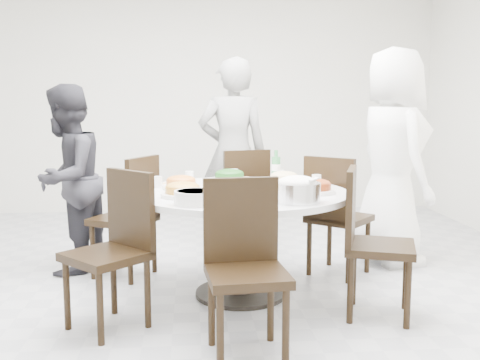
{
  "coord_description": "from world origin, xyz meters",
  "views": [
    {
      "loc": [
        -0.05,
        -4.02,
        1.37
      ],
      "look_at": [
        0.3,
        -0.14,
        0.82
      ],
      "focal_mm": 42.0,
      "sensor_mm": 36.0,
      "label": 1
    }
  ],
  "objects": [
    {
      "name": "floor",
      "position": [
        0.0,
        0.0,
        0.0
      ],
      "size": [
        6.0,
        6.0,
        0.01
      ],
      "primitive_type": "cube",
      "color": "#B1B2B6",
      "rests_on": "ground"
    },
    {
      "name": "wall_back",
      "position": [
        0.0,
        3.0,
        1.4
      ],
      "size": [
        6.0,
        0.01,
        2.8
      ],
      "primitive_type": "cube",
      "color": "white",
      "rests_on": "ground"
    },
    {
      "name": "wall_front",
      "position": [
        0.0,
        -3.0,
        1.4
      ],
      "size": [
        6.0,
        0.01,
        2.8
      ],
      "primitive_type": "cube",
      "color": "white",
      "rests_on": "ground"
    },
    {
      "name": "dining_table",
      "position": [
        0.3,
        -0.19,
        0.38
      ],
      "size": [
        1.5,
        1.5,
        0.75
      ],
      "primitive_type": "cylinder",
      "color": "white",
      "rests_on": "floor"
    },
    {
      "name": "chair_ne",
      "position": [
        1.12,
        0.24,
        0.47
      ],
      "size": [
        0.59,
        0.59,
        0.95
      ],
      "primitive_type": "cube",
      "rotation": [
        0.0,
        0.0,
        2.41
      ],
      "color": "black",
      "rests_on": "floor"
    },
    {
      "name": "chair_n",
      "position": [
        0.39,
        0.96,
        0.47
      ],
      "size": [
        0.51,
        0.51,
        0.95
      ],
      "primitive_type": "cube",
      "rotation": [
        0.0,
        0.0,
        3.39
      ],
      "color": "black",
      "rests_on": "floor"
    },
    {
      "name": "chair_nw",
      "position": [
        -0.58,
        0.34,
        0.47
      ],
      "size": [
        0.57,
        0.57,
        0.95
      ],
      "primitive_type": "cube",
      "rotation": [
        0.0,
        0.0,
        4.23
      ],
      "color": "black",
      "rests_on": "floor"
    },
    {
      "name": "chair_sw",
      "position": [
        -0.56,
        -0.71,
        0.47
      ],
      "size": [
        0.59,
        0.59,
        0.95
      ],
      "primitive_type": "cube",
      "rotation": [
        0.0,
        0.0,
        5.47
      ],
      "color": "black",
      "rests_on": "floor"
    },
    {
      "name": "chair_s",
      "position": [
        0.24,
        -1.16,
        0.47
      ],
      "size": [
        0.46,
        0.46,
        0.95
      ],
      "primitive_type": "cube",
      "rotation": [
        0.0,
        0.0,
        6.37
      ],
      "color": "black",
      "rests_on": "floor"
    },
    {
      "name": "chair_se",
      "position": [
        1.14,
        -0.66,
        0.47
      ],
      "size": [
        0.54,
        0.54,
        0.95
      ],
      "primitive_type": "cube",
      "rotation": [
        0.0,
        0.0,
        7.51
      ],
      "color": "black",
      "rests_on": "floor"
    },
    {
      "name": "diner_right",
      "position": [
        1.64,
        0.53,
        0.91
      ],
      "size": [
        0.71,
        0.97,
        1.81
      ],
      "primitive_type": "imported",
      "rotation": [
        0.0,
        0.0,
        1.73
      ],
      "color": "white",
      "rests_on": "floor"
    },
    {
      "name": "diner_middle",
      "position": [
        0.35,
        1.21,
        0.88
      ],
      "size": [
        0.65,
        0.42,
        1.77
      ],
      "primitive_type": "imported",
      "rotation": [
        0.0,
        0.0,
        3.14
      ],
      "color": "black",
      "rests_on": "floor"
    },
    {
      "name": "diner_left",
      "position": [
        -1.03,
        0.51,
        0.75
      ],
      "size": [
        0.73,
        0.85,
        1.5
      ],
      "primitive_type": "imported",
      "rotation": [
        0.0,
        0.0,
        4.46
      ],
      "color": "black",
      "rests_on": "floor"
    },
    {
      "name": "dish_greens",
      "position": [
        0.25,
        0.27,
        0.79
      ],
      "size": [
        0.28,
        0.28,
        0.07
      ],
      "primitive_type": "cylinder",
      "color": "white",
      "rests_on": "dining_table"
    },
    {
      "name": "dish_pale",
      "position": [
        0.65,
        0.12,
        0.79
      ],
      "size": [
        0.26,
        0.26,
        0.07
      ],
      "primitive_type": "cylinder",
      "color": "white",
      "rests_on": "dining_table"
    },
    {
      "name": "dish_orange",
      "position": [
        -0.12,
        -0.05,
        0.79
      ],
      "size": [
        0.27,
        0.27,
        0.07
      ],
      "primitive_type": "cylinder",
      "color": "white",
      "rests_on": "dining_table"
    },
    {
      "name": "dish_redbrown",
      "position": [
        0.79,
        -0.33,
        0.79
      ],
      "size": [
        0.29,
        0.29,
        0.07
      ],
      "primitive_type": "cylinder",
      "color": "white",
      "rests_on": "dining_table"
    },
    {
      "name": "dish_tofu",
      "position": [
        -0.1,
        -0.39,
        0.79
      ],
      "size": [
        0.29,
        0.29,
        0.08
      ],
      "primitive_type": "cylinder",
      "color": "white",
      "rests_on": "dining_table"
    },
    {
      "name": "rice_bowl",
      "position": [
        0.61,
        -0.65,
        0.81
      ],
      "size": [
        0.29,
        0.29,
        0.12
      ],
      "primitive_type": "cylinder",
      "color": "silver",
      "rests_on": "dining_table"
    },
    {
      "name": "soup_bowl",
      "position": [
        -0.02,
        -0.67,
        0.79
      ],
      "size": [
        0.27,
        0.27,
        0.08
      ],
      "primitive_type": "cylinder",
      "color": "white",
      "rests_on": "dining_table"
    },
    {
      "name": "beverage_bottle",
      "position": [
        0.62,
        0.3,
        0.87
      ],
      "size": [
        0.07,
        0.07,
        0.24
      ],
      "primitive_type": "cylinder",
      "color": "#327F46",
      "rests_on": "dining_table"
    },
    {
      "name": "tea_cups",
      "position": [
        0.27,
        0.4,
        0.79
      ],
      "size": [
        0.07,
        0.07,
        0.08
      ],
      "primitive_type": "cylinder",
      "color": "white",
      "rests_on": "dining_table"
    },
    {
      "name": "chopsticks",
      "position": [
        0.31,
        0.44,
        0.76
      ],
      "size": [
        0.24,
        0.04,
        0.01
      ],
      "primitive_type": null,
      "color": "tan",
      "rests_on": "dining_table"
    }
  ]
}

